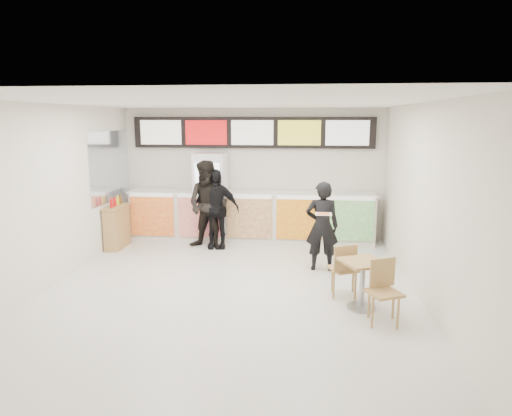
# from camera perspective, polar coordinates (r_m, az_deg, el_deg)

# --- Properties ---
(floor) EXTENTS (7.00, 7.00, 0.00)m
(floor) POSITION_cam_1_polar(r_m,az_deg,el_deg) (7.62, -3.29, -10.11)
(floor) COLOR beige
(floor) RESTS_ON ground
(ceiling) EXTENTS (7.00, 7.00, 0.00)m
(ceiling) POSITION_cam_1_polar(r_m,az_deg,el_deg) (7.11, -3.56, 13.07)
(ceiling) COLOR white
(ceiling) RESTS_ON wall_back
(wall_back) EXTENTS (6.00, 0.00, 6.00)m
(wall_back) POSITION_cam_1_polar(r_m,az_deg,el_deg) (10.65, -0.38, 4.31)
(wall_back) COLOR silver
(wall_back) RESTS_ON floor
(wall_left) EXTENTS (0.00, 7.00, 7.00)m
(wall_left) POSITION_cam_1_polar(r_m,az_deg,el_deg) (8.24, -24.47, 1.35)
(wall_left) COLOR silver
(wall_left) RESTS_ON floor
(wall_right) EXTENTS (0.00, 7.00, 7.00)m
(wall_right) POSITION_cam_1_polar(r_m,az_deg,el_deg) (7.35, 20.32, 0.59)
(wall_right) COLOR silver
(wall_right) RESTS_ON floor
(service_counter) EXTENTS (5.56, 0.77, 1.14)m
(service_counter) POSITION_cam_1_polar(r_m,az_deg,el_deg) (10.40, -0.62, -1.04)
(service_counter) COLOR silver
(service_counter) RESTS_ON floor
(menu_board) EXTENTS (5.50, 0.14, 0.70)m
(menu_board) POSITION_cam_1_polar(r_m,az_deg,el_deg) (10.49, -0.44, 9.41)
(menu_board) COLOR black
(menu_board) RESTS_ON wall_back
(drinks_fridge) EXTENTS (0.70, 0.67, 2.00)m
(drinks_fridge) POSITION_cam_1_polar(r_m,az_deg,el_deg) (10.48, -5.70, 1.39)
(drinks_fridge) COLOR white
(drinks_fridge) RESTS_ON floor
(mirror_panel) EXTENTS (0.01, 2.00, 1.50)m
(mirror_panel) POSITION_cam_1_polar(r_m,az_deg,el_deg) (10.38, -17.75, 5.00)
(mirror_panel) COLOR #B2B7BF
(mirror_panel) RESTS_ON wall_left
(customer_main) EXTENTS (0.60, 0.40, 1.66)m
(customer_main) POSITION_cam_1_polar(r_m,az_deg,el_deg) (8.41, 8.25, -2.27)
(customer_main) COLOR black
(customer_main) RESTS_ON floor
(customer_left) EXTENTS (1.08, 0.94, 1.90)m
(customer_left) POSITION_cam_1_polar(r_m,az_deg,el_deg) (9.74, -6.00, 0.35)
(customer_left) COLOR black
(customer_left) RESTS_ON floor
(customer_mid) EXTENTS (1.04, 0.51, 1.71)m
(customer_mid) POSITION_cam_1_polar(r_m,az_deg,el_deg) (9.81, -5.08, -0.11)
(customer_mid) COLOR black
(customer_mid) RESTS_ON floor
(pizza_slice) EXTENTS (0.36, 0.36, 0.02)m
(pizza_slice) POSITION_cam_1_polar(r_m,az_deg,el_deg) (7.90, 8.44, -0.69)
(pizza_slice) COLOR beige
(pizza_slice) RESTS_ON customer_main
(cafe_table) EXTENTS (0.99, 1.52, 0.87)m
(cafe_table) POSITION_cam_1_polar(r_m,az_deg,el_deg) (6.89, 13.19, -8.22)
(cafe_table) COLOR #A27F4A
(cafe_table) RESTS_ON floor
(condiment_ledge) EXTENTS (0.33, 0.82, 1.10)m
(condiment_ledge) POSITION_cam_1_polar(r_m,az_deg,el_deg) (10.30, -16.99, -2.22)
(condiment_ledge) COLOR #A27F4A
(condiment_ledge) RESTS_ON floor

